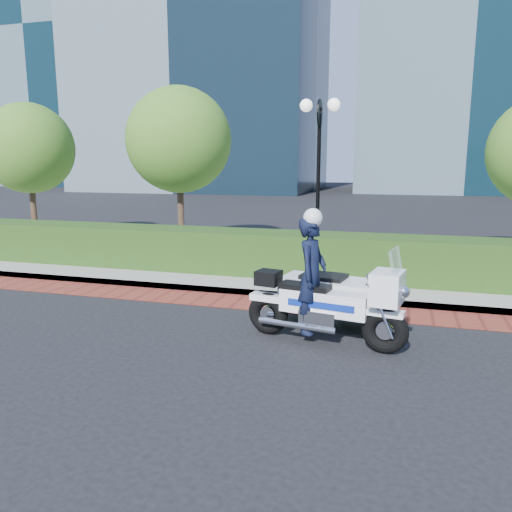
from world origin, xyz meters
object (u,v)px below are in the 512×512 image
(lamppost, at_px, (319,155))
(police_motorcycle, at_px, (325,292))
(tree_a, at_px, (29,149))
(tree_b, at_px, (179,140))

(lamppost, distance_m, police_motorcycle, 5.69)
(tree_a, height_order, police_motorcycle, tree_a)
(tree_a, bearing_deg, tree_b, 0.00)
(lamppost, xyz_separation_m, tree_a, (-10.00, 1.30, 0.26))
(tree_a, relative_size, tree_b, 0.94)
(lamppost, relative_size, tree_a, 0.92)
(lamppost, xyz_separation_m, police_motorcycle, (0.99, -5.14, -2.24))
(lamppost, distance_m, tree_b, 4.71)
(lamppost, bearing_deg, police_motorcycle, -79.15)
(lamppost, bearing_deg, tree_a, 172.59)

